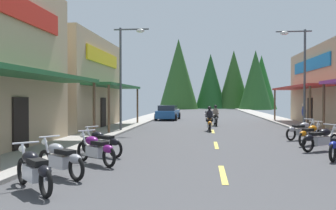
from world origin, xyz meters
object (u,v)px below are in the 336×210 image
(motorcycle_parked_right_6, at_px, (301,130))
(parked_car_curbside, at_px, (168,113))
(motorcycle_parked_right_4, at_px, (321,139))
(pedestrian_browsing, at_px, (304,114))
(motorcycle_parked_left_2, at_px, (96,149))
(streetlamp_right, at_px, (299,65))
(motorcycle_parked_left_1, at_px, (60,158))
(rider_cruising_trailing, at_px, (215,117))
(motorcycle_parked_right_5, at_px, (310,134))
(rider_cruising_lead, at_px, (209,121))
(motorcycle_parked_left_0, at_px, (34,169))
(streetlamp_left, at_px, (126,64))
(motorcycle_parked_left_3, at_px, (102,142))

(motorcycle_parked_right_6, relative_size, parked_car_curbside, 0.42)
(motorcycle_parked_right_4, distance_m, parked_car_curbside, 21.24)
(pedestrian_browsing, bearing_deg, motorcycle_parked_right_4, -74.35)
(motorcycle_parked_left_2, bearing_deg, parked_car_curbside, -49.05)
(motorcycle_parked_right_6, xyz_separation_m, pedestrian_browsing, (1.63, 5.69, 0.55))
(streetlamp_right, xyz_separation_m, motorcycle_parked_left_1, (-9.54, -13.89, -3.62))
(motorcycle_parked_right_4, relative_size, rider_cruising_trailing, 0.85)
(motorcycle_parked_right_5, distance_m, parked_car_curbside, 19.65)
(motorcycle_parked_right_5, distance_m, rider_cruising_lead, 7.73)
(pedestrian_browsing, bearing_deg, streetlamp_right, -91.78)
(motorcycle_parked_left_0, relative_size, rider_cruising_trailing, 0.74)
(streetlamp_right, relative_size, motorcycle_parked_right_6, 3.45)
(motorcycle_parked_right_5, height_order, motorcycle_parked_right_6, same)
(rider_cruising_trailing, bearing_deg, streetlamp_left, 131.18)
(motorcycle_parked_right_5, height_order, rider_cruising_lead, rider_cruising_lead)
(motorcycle_parked_left_0, distance_m, motorcycle_parked_left_3, 4.84)
(motorcycle_parked_left_3, xyz_separation_m, pedestrian_browsing, (10.02, 11.52, 0.55))
(motorcycle_parked_right_4, xyz_separation_m, motorcycle_parked_left_1, (-8.22, -5.45, 0.00))
(streetlamp_left, relative_size, rider_cruising_lead, 2.97)
(motorcycle_parked_left_2, height_order, rider_cruising_lead, rider_cruising_lead)
(motorcycle_parked_left_0, bearing_deg, motorcycle_parked_left_1, -45.65)
(streetlamp_right, xyz_separation_m, motorcycle_parked_left_2, (-9.17, -12.07, -3.62))
(streetlamp_left, bearing_deg, motorcycle_parked_right_4, -37.15)
(streetlamp_left, xyz_separation_m, motorcycle_parked_left_0, (1.08, -13.93, -3.65))
(motorcycle_parked_left_3, bearing_deg, motorcycle_parked_right_5, -122.69)
(motorcycle_parked_right_6, xyz_separation_m, motorcycle_parked_left_0, (-8.49, -10.66, 0.00))
(streetlamp_left, bearing_deg, motorcycle_parked_left_3, -82.61)
(streetlamp_right, bearing_deg, motorcycle_parked_right_6, -102.87)
(motorcycle_parked_right_4, height_order, motorcycle_parked_left_0, same)
(motorcycle_parked_right_6, xyz_separation_m, rider_cruising_lead, (-4.46, 4.40, 0.17))
(motorcycle_parked_right_5, distance_m, motorcycle_parked_left_2, 9.62)
(motorcycle_parked_right_6, bearing_deg, motorcycle_parked_right_5, -128.33)
(motorcycle_parked_right_5, bearing_deg, motorcycle_parked_right_4, -142.84)
(motorcycle_parked_right_6, distance_m, motorcycle_parked_left_0, 13.63)
(motorcycle_parked_left_1, distance_m, rider_cruising_lead, 14.21)
(streetlamp_right, height_order, rider_cruising_lead, streetlamp_right)
(motorcycle_parked_right_5, bearing_deg, motorcycle_parked_left_2, 164.90)
(rider_cruising_trailing, relative_size, pedestrian_browsing, 1.21)
(rider_cruising_lead, height_order, pedestrian_browsing, pedestrian_browsing)
(streetlamp_left, bearing_deg, rider_cruising_lead, 12.48)
(motorcycle_parked_left_3, relative_size, rider_cruising_trailing, 0.87)
(motorcycle_parked_left_0, bearing_deg, motorcycle_parked_right_4, -95.30)
(motorcycle_parked_left_2, distance_m, parked_car_curbside, 23.29)
(motorcycle_parked_left_3, height_order, rider_cruising_trailing, rider_cruising_trailing)
(motorcycle_parked_right_5, xyz_separation_m, parked_car_curbside, (-8.15, 17.87, 0.20))
(streetlamp_left, xyz_separation_m, rider_cruising_trailing, (5.61, 5.50, -3.48))
(motorcycle_parked_left_3, bearing_deg, motorcycle_parked_left_2, 132.72)
(streetlamp_left, distance_m, motorcycle_parked_right_6, 10.75)
(streetlamp_left, xyz_separation_m, motorcycle_parked_left_1, (1.10, -12.51, -3.65))
(rider_cruising_lead, bearing_deg, streetlamp_left, 100.70)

